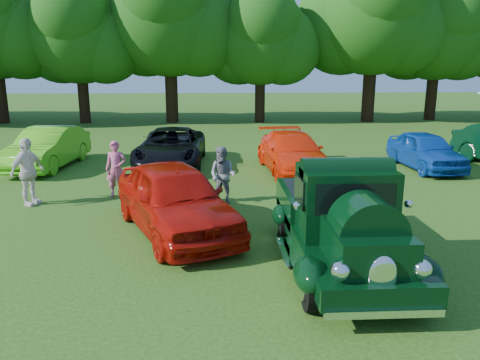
{
  "coord_description": "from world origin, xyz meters",
  "views": [
    {
      "loc": [
        -1.2,
        -9.45,
        3.96
      ],
      "look_at": [
        -0.59,
        2.14,
        1.1
      ],
      "focal_mm": 35.0,
      "sensor_mm": 36.0,
      "label": 1
    }
  ],
  "objects_px": {
    "red_convertible": "(175,198)",
    "back_car_orange": "(292,153)",
    "back_car_lime": "(48,148)",
    "spectator_grey": "(223,175)",
    "back_car_black": "(171,147)",
    "hero_pickup": "(340,223)",
    "spectator_pink": "(116,169)",
    "back_car_blue": "(425,150)",
    "spectator_white": "(28,172)"
  },
  "relations": [
    {
      "from": "hero_pickup",
      "to": "back_car_lime",
      "type": "xyz_separation_m",
      "value": [
        -9.07,
        9.78,
        -0.11
      ]
    },
    {
      "from": "back_car_lime",
      "to": "spectator_pink",
      "type": "relative_size",
      "value": 2.76
    },
    {
      "from": "hero_pickup",
      "to": "back_car_orange",
      "type": "height_order",
      "value": "hero_pickup"
    },
    {
      "from": "red_convertible",
      "to": "spectator_grey",
      "type": "xyz_separation_m",
      "value": [
        1.18,
        2.37,
        -0.0
      ]
    },
    {
      "from": "hero_pickup",
      "to": "spectator_pink",
      "type": "xyz_separation_m",
      "value": [
        -5.52,
        5.37,
        -0.03
      ]
    },
    {
      "from": "back_car_black",
      "to": "back_car_blue",
      "type": "distance_m",
      "value": 10.01
    },
    {
      "from": "hero_pickup",
      "to": "back_car_orange",
      "type": "relative_size",
      "value": 1.04
    },
    {
      "from": "red_convertible",
      "to": "spectator_pink",
      "type": "bearing_deg",
      "value": 98.86
    },
    {
      "from": "back_car_lime",
      "to": "spectator_grey",
      "type": "bearing_deg",
      "value": -32.14
    },
    {
      "from": "back_car_orange",
      "to": "spectator_grey",
      "type": "distance_m",
      "value": 4.85
    },
    {
      "from": "back_car_black",
      "to": "spectator_pink",
      "type": "bearing_deg",
      "value": -104.22
    },
    {
      "from": "back_car_blue",
      "to": "spectator_pink",
      "type": "distance_m",
      "value": 11.74
    },
    {
      "from": "hero_pickup",
      "to": "back_car_blue",
      "type": "height_order",
      "value": "hero_pickup"
    },
    {
      "from": "back_car_blue",
      "to": "hero_pickup",
      "type": "bearing_deg",
      "value": -125.93
    },
    {
      "from": "hero_pickup",
      "to": "spectator_white",
      "type": "distance_m",
      "value": 9.11
    },
    {
      "from": "red_convertible",
      "to": "back_car_black",
      "type": "height_order",
      "value": "red_convertible"
    },
    {
      "from": "back_car_lime",
      "to": "back_car_blue",
      "type": "xyz_separation_m",
      "value": [
        14.77,
        -0.96,
        -0.07
      ]
    },
    {
      "from": "red_convertible",
      "to": "back_car_orange",
      "type": "height_order",
      "value": "red_convertible"
    },
    {
      "from": "hero_pickup",
      "to": "red_convertible",
      "type": "distance_m",
      "value": 4.06
    },
    {
      "from": "back_car_lime",
      "to": "back_car_blue",
      "type": "height_order",
      "value": "back_car_lime"
    },
    {
      "from": "back_car_orange",
      "to": "back_car_blue",
      "type": "bearing_deg",
      "value": -1.24
    },
    {
      "from": "spectator_grey",
      "to": "back_car_black",
      "type": "bearing_deg",
      "value": 137.06
    },
    {
      "from": "back_car_black",
      "to": "back_car_blue",
      "type": "height_order",
      "value": "back_car_black"
    },
    {
      "from": "back_car_black",
      "to": "spectator_pink",
      "type": "height_order",
      "value": "spectator_pink"
    },
    {
      "from": "back_car_lime",
      "to": "hero_pickup",
      "type": "bearing_deg",
      "value": -41.39
    },
    {
      "from": "back_car_lime",
      "to": "spectator_white",
      "type": "height_order",
      "value": "spectator_white"
    },
    {
      "from": "back_car_black",
      "to": "back_car_blue",
      "type": "relative_size",
      "value": 1.29
    },
    {
      "from": "hero_pickup",
      "to": "back_car_blue",
      "type": "bearing_deg",
      "value": 57.14
    },
    {
      "from": "hero_pickup",
      "to": "red_convertible",
      "type": "relative_size",
      "value": 1.07
    },
    {
      "from": "back_car_blue",
      "to": "back_car_lime",
      "type": "bearing_deg",
      "value": 173.23
    },
    {
      "from": "back_car_lime",
      "to": "back_car_black",
      "type": "relative_size",
      "value": 0.88
    },
    {
      "from": "spectator_pink",
      "to": "spectator_white",
      "type": "bearing_deg",
      "value": -162.84
    },
    {
      "from": "back_car_black",
      "to": "back_car_orange",
      "type": "xyz_separation_m",
      "value": [
        4.68,
        -1.31,
        -0.02
      ]
    },
    {
      "from": "hero_pickup",
      "to": "back_car_black",
      "type": "distance_m",
      "value": 10.71
    },
    {
      "from": "back_car_black",
      "to": "spectator_grey",
      "type": "relative_size",
      "value": 3.24
    },
    {
      "from": "hero_pickup",
      "to": "back_car_lime",
      "type": "distance_m",
      "value": 13.34
    },
    {
      "from": "back_car_black",
      "to": "spectator_white",
      "type": "relative_size",
      "value": 2.77
    },
    {
      "from": "hero_pickup",
      "to": "spectator_grey",
      "type": "xyz_separation_m",
      "value": [
        -2.28,
        4.49,
        -0.06
      ]
    },
    {
      "from": "red_convertible",
      "to": "back_car_lime",
      "type": "relative_size",
      "value": 1.03
    },
    {
      "from": "spectator_pink",
      "to": "back_car_orange",
      "type": "bearing_deg",
      "value": 26.82
    },
    {
      "from": "hero_pickup",
      "to": "spectator_grey",
      "type": "distance_m",
      "value": 5.04
    },
    {
      "from": "red_convertible",
      "to": "spectator_grey",
      "type": "bearing_deg",
      "value": 39.99
    },
    {
      "from": "spectator_grey",
      "to": "back_car_lime",
      "type": "bearing_deg",
      "value": 168.81
    },
    {
      "from": "back_car_black",
      "to": "back_car_orange",
      "type": "relative_size",
      "value": 1.07
    },
    {
      "from": "spectator_pink",
      "to": "hero_pickup",
      "type": "bearing_deg",
      "value": -45.3
    },
    {
      "from": "hero_pickup",
      "to": "back_car_lime",
      "type": "relative_size",
      "value": 1.1
    },
    {
      "from": "back_car_lime",
      "to": "spectator_grey",
      "type": "xyz_separation_m",
      "value": [
        6.79,
        -5.29,
        0.05
      ]
    },
    {
      "from": "spectator_pink",
      "to": "spectator_grey",
      "type": "xyz_separation_m",
      "value": [
        3.24,
        -0.88,
        -0.03
      ]
    },
    {
      "from": "back_car_orange",
      "to": "back_car_blue",
      "type": "distance_m",
      "value": 5.29
    },
    {
      "from": "back_car_lime",
      "to": "red_convertible",
      "type": "bearing_deg",
      "value": -48.03
    }
  ]
}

